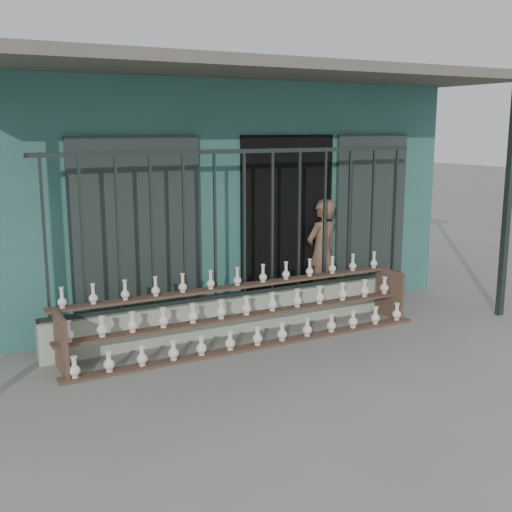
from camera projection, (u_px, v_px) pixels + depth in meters
name	position (u px, v px, depth m)	size (l,w,h in m)	color
ground	(300.00, 363.00, 6.93)	(60.00, 60.00, 0.00)	slate
workshop_building	(161.00, 183.00, 10.27)	(7.40, 6.60, 3.21)	#2E6159
parapet_wall	(245.00, 313.00, 8.01)	(5.00, 0.20, 0.45)	#B2C2A6
security_fence	(244.00, 224.00, 7.79)	(5.00, 0.04, 1.80)	#283330
shelf_rack	(247.00, 312.00, 7.54)	(4.50, 0.68, 0.85)	brown
elderly_woman	(322.00, 254.00, 8.91)	(0.56, 0.37, 1.54)	brown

